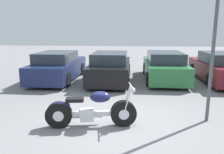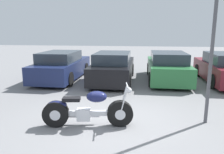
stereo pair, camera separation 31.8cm
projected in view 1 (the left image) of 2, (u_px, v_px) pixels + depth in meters
name	position (u px, v px, depth m)	size (l,w,h in m)	color
ground_plane	(111.00, 121.00, 5.94)	(60.00, 60.00, 0.00)	slate
motorcycle	(91.00, 110.00, 5.54)	(2.31, 0.74, 1.08)	black
parked_car_navy	(58.00, 67.00, 10.86)	(1.87, 4.46, 1.42)	#19234C
parked_car_black	(111.00, 68.00, 10.60)	(1.87, 4.46, 1.42)	black
parked_car_green	(164.00, 67.00, 10.81)	(1.87, 4.46, 1.42)	#286B38
parked_car_maroon	(220.00, 68.00, 10.49)	(1.87, 4.46, 1.42)	maroon
lamp_post	(215.00, 31.00, 5.48)	(0.25, 0.25, 3.71)	#4C4C51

